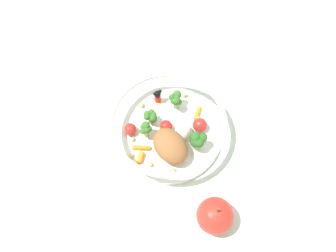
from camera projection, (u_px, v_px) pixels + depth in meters
ground_plane at (173, 135)px, 0.74m from camera, size 2.40×2.40×0.00m
food_container at (170, 129)px, 0.71m from camera, size 0.23×0.23×0.06m
loose_apple at (215, 216)px, 0.63m from camera, size 0.07×0.07×0.08m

